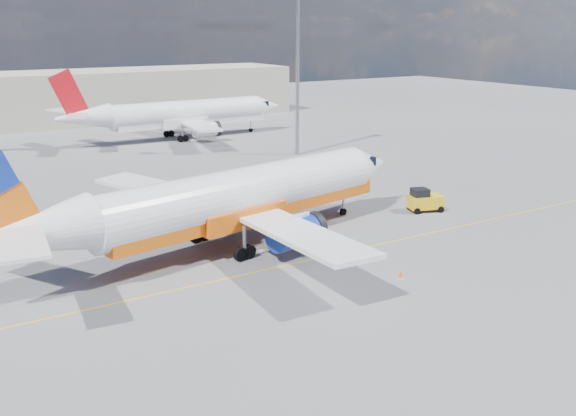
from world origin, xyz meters
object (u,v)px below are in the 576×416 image
main_jet (232,199)px  second_jet (181,115)px  gse_tug (424,200)px  traffic_cone (400,274)px

main_jet → second_jet: main_jet is taller
main_jet → second_jet: size_ratio=1.06×
second_jet → gse_tug: (3.13, -43.88, -2.38)m
gse_tug → traffic_cone: bearing=-120.7°
main_jet → traffic_cone: main_jet is taller
main_jet → traffic_cone: (6.07, -10.54, -3.24)m
second_jet → traffic_cone: bearing=-100.1°
second_jet → traffic_cone: second_jet is taller
gse_tug → traffic_cone: (-11.60, -10.22, -0.67)m
second_jet → gse_tug: 44.06m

